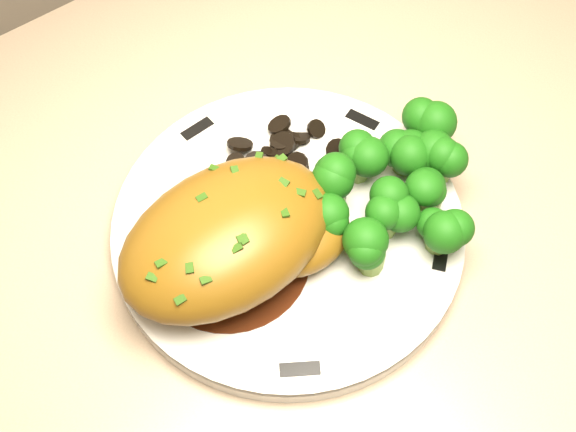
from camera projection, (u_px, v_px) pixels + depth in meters
counter at (416, 245)px, 1.09m from camera, size 1.95×0.65×0.96m
plate at (288, 228)px, 0.61m from camera, size 0.33×0.33×0.02m
rim_accent_0 at (197, 129)px, 0.65m from camera, size 0.03×0.01×0.00m
rim_accent_1 at (140, 273)px, 0.57m from camera, size 0.02×0.03×0.00m
rim_accent_2 at (300, 369)px, 0.53m from camera, size 0.03×0.03×0.00m
rim_accent_3 at (441, 255)px, 0.58m from camera, size 0.03×0.03×0.00m
rim_accent_4 at (362, 120)px, 0.65m from camera, size 0.02×0.03×0.00m
gravy_pool at (229, 258)px, 0.58m from camera, size 0.13×0.13×0.00m
chicken_breast at (235, 237)px, 0.55m from camera, size 0.18×0.12×0.07m
mushroom_pile at (282, 162)px, 0.62m from camera, size 0.09×0.07×0.02m
broccoli_florets at (394, 187)px, 0.58m from camera, size 0.16×0.12×0.05m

